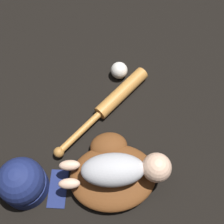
% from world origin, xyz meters
% --- Properties ---
extents(ground_plane, '(6.00, 6.00, 0.00)m').
position_xyz_m(ground_plane, '(0.00, 0.00, 0.00)').
color(ground_plane, black).
extents(baseball_glove, '(0.36, 0.34, 0.07)m').
position_xyz_m(baseball_glove, '(0.06, 0.05, 0.04)').
color(baseball_glove, brown).
rests_on(baseball_glove, ground).
extents(baby_figure, '(0.38, 0.21, 0.10)m').
position_xyz_m(baby_figure, '(0.09, 0.02, 0.12)').
color(baby_figure, '#B2B2B7').
rests_on(baby_figure, baseball_glove).
extents(baseball_bat, '(0.47, 0.25, 0.06)m').
position_xyz_m(baseball_bat, '(0.17, 0.32, 0.03)').
color(baseball_bat, '#C6843D').
rests_on(baseball_bat, ground).
extents(baseball, '(0.07, 0.07, 0.07)m').
position_xyz_m(baseball, '(0.25, 0.44, 0.04)').
color(baseball, white).
rests_on(baseball, ground).
extents(baseball_cap, '(0.24, 0.21, 0.16)m').
position_xyz_m(baseball_cap, '(-0.24, 0.12, 0.07)').
color(baseball_cap, navy).
rests_on(baseball_cap, ground).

